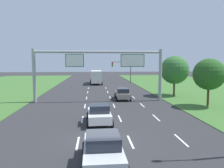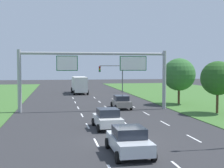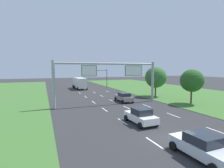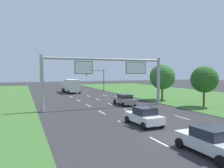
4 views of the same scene
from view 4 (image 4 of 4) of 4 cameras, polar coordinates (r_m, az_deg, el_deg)
The scene contains 12 objects.
ground_plane at distance 17.14m, azimuth 17.19°, elevation -13.58°, with size 200.00×200.00×0.00m, color #2D2D30.
lane_dashes_inner_left at distance 21.17m, azimuth 2.86°, elevation -10.20°, with size 0.14×50.40×0.01m.
lane_dashes_inner_right at distance 22.83m, azimuth 10.95°, elevation -9.26°, with size 0.14×50.40×0.01m.
lane_dashes_slip at distance 24.88m, azimuth 17.79°, elevation -8.32°, with size 0.14×50.40×0.01m.
car_near_red at distance 14.61m, azimuth 24.44°, elevation -13.36°, with size 2.27×4.27×1.62m.
car_lead_silver at distance 20.52m, azimuth 8.40°, elevation -8.32°, with size 2.27×4.06×1.67m.
car_mid_lane at distance 32.47m, azimuth 3.28°, elevation -4.04°, with size 2.15×4.42×1.60m.
box_truck at distance 52.29m, azimuth -10.74°, elevation -0.36°, with size 2.84×8.54×3.17m.
sign_gantry at distance 29.77m, azimuth -1.01°, elevation 3.13°, with size 17.24×0.44×7.00m.
traffic_light_mast at distance 54.45m, azimuth -4.07°, elevation 2.08°, with size 4.76×0.49×5.60m.
roadside_tree_mid at distance 32.88m, azimuth 22.96°, elevation 1.10°, with size 3.70×3.70×5.71m.
roadside_tree_far at distance 38.85m, azimuth 13.01°, elevation 1.82°, with size 4.38×4.38×6.23m.
Camera 4 is at (-10.47, -12.65, 4.90)m, focal length 35.00 mm.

